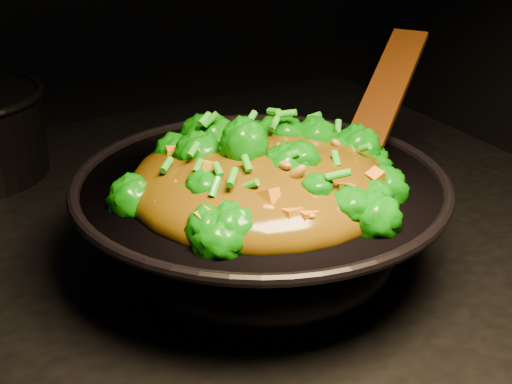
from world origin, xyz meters
TOP-DOWN VIEW (x-y plane):
  - wok at (0.10, -0.12)m, footprint 0.50×0.50m
  - stir_fry at (0.09, -0.13)m, footprint 0.34×0.34m
  - spatula at (0.27, -0.09)m, footprint 0.24×0.20m

SIDE VIEW (x-z plane):
  - wok at x=0.10m, z-range 0.90..1.01m
  - stir_fry at x=0.09m, z-range 1.01..1.10m
  - spatula at x=0.27m, z-range 1.00..1.12m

